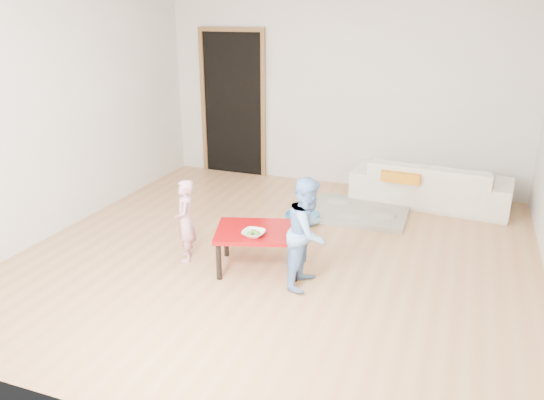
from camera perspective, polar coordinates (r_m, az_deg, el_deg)
The scene contains 13 objects.
floor at distance 5.43m, azimuth 0.74°, elevation -5.79°, with size 5.00×5.00×0.01m, color #B67F4E.
back_wall at distance 7.37m, azimuth 7.50°, elevation 11.52°, with size 5.00×0.02×2.60m, color silver.
left_wall at distance 6.28m, azimuth -21.48°, elevation 8.90°, with size 0.02×5.00×2.60m, color silver.
doorway at distance 7.90m, azimuth -4.16°, elevation 10.18°, with size 1.02×0.08×2.11m, color brown, non-canonical shape.
sofa at distance 6.98m, azimuth 16.69°, elevation 1.76°, with size 1.92×0.75×0.56m, color beige.
cushion at distance 6.73m, azimuth 13.93°, elevation 2.71°, with size 0.47×0.41×0.12m, color orange.
red_table at distance 5.06m, azimuth -1.44°, elevation -5.27°, with size 0.79×0.60×0.40m, color #93080A, non-canonical shape.
bowl at distance 4.84m, azimuth -2.00°, elevation -3.62°, with size 0.21×0.21×0.05m, color white.
broccoli at distance 4.84m, azimuth -2.00°, elevation -3.59°, with size 0.12×0.12×0.06m, color #2D5919, non-canonical shape.
child_pink at distance 5.22m, azimuth -9.33°, elevation -2.22°, with size 0.30×0.20×0.82m, color #DA6391.
child_blue at distance 4.66m, azimuth 3.88°, elevation -3.51°, with size 0.49×0.38×1.01m, color #618FE2.
basin at distance 6.13m, azimuth 3.24°, elevation -2.06°, with size 0.40×0.40×0.12m, color teal.
blanket at distance 6.52m, azimuth 9.31°, elevation -1.23°, with size 1.15×0.96×0.06m, color #A09A8D, non-canonical shape.
Camera 1 is at (1.64, -4.61, 2.35)m, focal length 35.00 mm.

